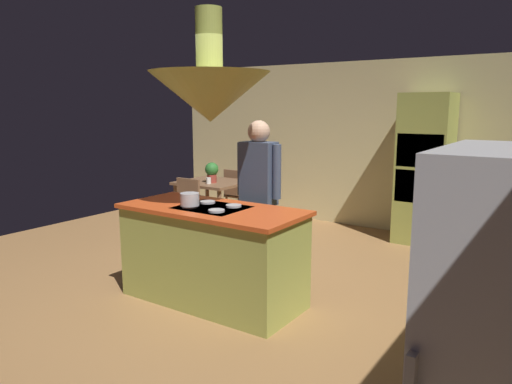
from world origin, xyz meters
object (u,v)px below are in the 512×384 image
Objects in this scene: potted_plant_on_table at (212,171)px; dining_table at (213,189)px; person_at_island at (259,191)px; cooking_pot_on_cooktop at (190,199)px; chair_facing_island at (184,205)px; chair_by_back_wall at (238,192)px; cup_on_table at (209,181)px; kitchen_island at (213,254)px; oven_tower at (424,169)px.

dining_table is at bearing 124.10° from potted_plant_on_table.
person_at_island is 9.63× the size of cooking_pot_on_cooktop.
person_at_island reaches higher than chair_facing_island.
chair_by_back_wall reaches higher than cup_on_table.
person_at_island is 1.99× the size of chair_facing_island.
potted_plant_on_table is at bearing 107.00° from cup_on_table.
potted_plant_on_table is at bearing 83.60° from chair_facing_island.
person_at_island reaches higher than dining_table.
kitchen_island is at bearing -50.80° from potted_plant_on_table.
potted_plant_on_table is at bearing 124.65° from cooking_pot_on_cooktop.
cooking_pot_on_cooktop is (1.48, -2.14, 0.08)m from potted_plant_on_table.
oven_tower is at bearing -170.02° from chair_by_back_wall.
oven_tower reaches higher than person_at_island.
chair_by_back_wall is 4.83× the size of cooking_pot_on_cooktop.
chair_facing_island is 1.00× the size of chair_by_back_wall.
chair_facing_island is 0.70m from potted_plant_on_table.
person_at_island reaches higher than kitchen_island.
oven_tower reaches higher than dining_table.
chair_by_back_wall is at bearing 118.13° from cooking_pot_on_cooktop.
oven_tower is 3.37m from chair_facing_island.
chair_by_back_wall is 2.90× the size of potted_plant_on_table.
cup_on_table is 0.50× the size of cooking_pot_on_cooktop.
chair_facing_island is at bearing -96.40° from potted_plant_on_table.
cooking_pot_on_cooktop is (-0.24, -0.81, 0.01)m from person_at_island.
cooking_pot_on_cooktop is at bearing -140.91° from kitchen_island.
cup_on_table is at bearing 144.35° from person_at_island.
person_at_island is (1.78, -1.42, 0.35)m from dining_table.
cooking_pot_on_cooktop is (1.54, -2.23, 0.36)m from dining_table.
kitchen_island reaches higher than cup_on_table.
potted_plant_on_table is (0.06, 0.56, 0.42)m from chair_facing_island.
person_at_island is at bearing -23.38° from chair_facing_island.
oven_tower is 1.18× the size of person_at_island.
chair_facing_island reaches higher than dining_table.
dining_table is 10.61× the size of cup_on_table.
cup_on_table is (0.10, -0.86, 0.30)m from chair_by_back_wall.
dining_table is 3.18× the size of potted_plant_on_table.
person_at_island reaches higher than chair_by_back_wall.
dining_table is 1.10× the size of chair_by_back_wall.
kitchen_island is 0.87× the size of oven_tower.
potted_plant_on_table is (-1.72, 1.33, -0.07)m from person_at_island.
dining_table is at bearing 128.99° from kitchen_island.
oven_tower is at bearing 32.63° from chair_facing_island.
oven_tower is 6.84× the size of potted_plant_on_table.
person_at_island is 0.84m from cooking_pot_on_cooktop.
dining_table is 1.10× the size of chair_facing_island.
chair_facing_island is 2.90× the size of potted_plant_on_table.
oven_tower is 2.76m from person_at_island.
potted_plant_on_table is at bearing 129.20° from kitchen_island.
oven_tower is at bearing 69.52° from cooking_pot_on_cooktop.
chair_by_back_wall is (-1.78, 2.07, -0.50)m from person_at_island.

